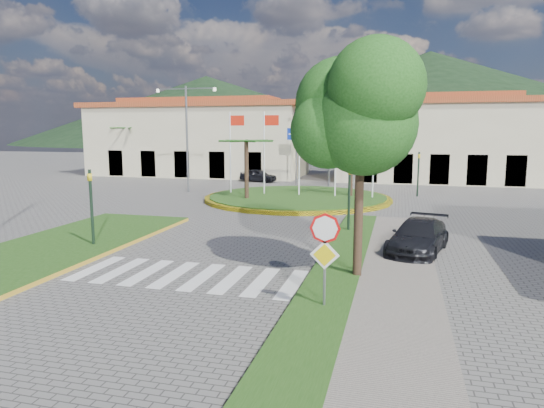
% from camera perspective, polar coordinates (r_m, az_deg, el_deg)
% --- Properties ---
extents(ground, '(160.00, 160.00, 0.00)m').
position_cam_1_polar(ground, '(13.08, -17.69, -13.02)').
color(ground, slate).
rests_on(ground, ground).
extents(sidewalk_right, '(4.00, 28.00, 0.15)m').
position_cam_1_polar(sidewalk_right, '(13.07, 11.02, -12.42)').
color(sidewalk_right, gray).
rests_on(sidewalk_right, ground).
extents(verge_right, '(1.60, 28.00, 0.18)m').
position_cam_1_polar(verge_right, '(13.18, 5.70, -12.04)').
color(verge_right, '#214A15').
rests_on(verge_right, ground).
extents(median_left, '(5.00, 14.00, 0.18)m').
position_cam_1_polar(median_left, '(21.39, -23.87, -4.63)').
color(median_left, '#214A15').
rests_on(median_left, ground).
extents(crosswalk, '(8.00, 3.00, 0.01)m').
position_cam_1_polar(crosswalk, '(16.38, -10.13, -8.26)').
color(crosswalk, silver).
rests_on(crosswalk, ground).
extents(roundabout_island, '(12.70, 12.70, 6.00)m').
position_cam_1_polar(roundabout_island, '(33.19, 3.01, 0.77)').
color(roundabout_island, yellow).
rests_on(roundabout_island, ground).
extents(stop_sign, '(0.80, 0.11, 2.65)m').
position_cam_1_polar(stop_sign, '(12.63, 6.24, -4.90)').
color(stop_sign, slate).
rests_on(stop_sign, ground).
extents(deciduous_tree, '(3.60, 3.60, 6.80)m').
position_cam_1_polar(deciduous_tree, '(15.23, 10.46, 10.17)').
color(deciduous_tree, black).
rests_on(deciduous_tree, ground).
extents(traffic_light_left, '(0.15, 0.18, 3.20)m').
position_cam_1_polar(traffic_light_left, '(20.68, -20.50, 0.35)').
color(traffic_light_left, black).
rests_on(traffic_light_left, ground).
extents(traffic_light_right, '(0.15, 0.18, 3.20)m').
position_cam_1_polar(traffic_light_right, '(22.47, 9.07, 1.42)').
color(traffic_light_right, black).
rests_on(traffic_light_right, ground).
extents(traffic_light_far, '(0.18, 0.15, 3.20)m').
position_cam_1_polar(traffic_light_far, '(36.31, 16.84, 3.90)').
color(traffic_light_far, black).
rests_on(traffic_light_far, ground).
extents(direction_sign_west, '(1.60, 0.14, 5.20)m').
position_cam_1_polar(direction_sign_west, '(42.08, 2.87, 7.04)').
color(direction_sign_west, slate).
rests_on(direction_sign_west, ground).
extents(direction_sign_east, '(1.60, 0.14, 5.20)m').
position_cam_1_polar(direction_sign_east, '(41.33, 9.72, 6.90)').
color(direction_sign_east, slate).
rests_on(direction_sign_east, ground).
extents(street_lamp_centre, '(4.80, 0.16, 8.00)m').
position_cam_1_polar(street_lamp_centre, '(40.58, 6.79, 8.29)').
color(street_lamp_centre, slate).
rests_on(street_lamp_centre, ground).
extents(street_lamp_west, '(4.80, 0.16, 8.00)m').
position_cam_1_polar(street_lamp_west, '(37.61, -9.98, 8.19)').
color(street_lamp_west, slate).
rests_on(street_lamp_west, ground).
extents(building_left, '(23.32, 9.54, 8.05)m').
position_cam_1_polar(building_left, '(52.44, -8.54, 7.69)').
color(building_left, '#C4BB94').
rests_on(building_left, ground).
extents(building_right, '(19.08, 9.54, 8.05)m').
position_cam_1_polar(building_right, '(48.30, 18.86, 7.25)').
color(building_right, '#C4BB94').
rests_on(building_right, ground).
extents(hill_far_west, '(140.00, 140.00, 22.00)m').
position_cam_1_polar(hill_far_west, '(162.48, -7.69, 10.84)').
color(hill_far_west, black).
rests_on(hill_far_west, ground).
extents(hill_far_mid, '(180.00, 180.00, 30.00)m').
position_cam_1_polar(hill_far_mid, '(170.69, 17.93, 11.74)').
color(hill_far_mid, black).
rests_on(hill_far_mid, ground).
extents(hill_near_back, '(110.00, 110.00, 16.00)m').
position_cam_1_polar(hill_near_back, '(141.21, 8.11, 9.95)').
color(hill_near_back, black).
rests_on(hill_near_back, ground).
extents(white_van, '(5.07, 3.74, 1.28)m').
position_cam_1_polar(white_van, '(51.33, -9.75, 3.99)').
color(white_van, silver).
rests_on(white_van, ground).
extents(car_dark_a, '(3.71, 2.21, 1.18)m').
position_cam_1_polar(car_dark_a, '(44.85, -1.63, 3.39)').
color(car_dark_a, black).
rests_on(car_dark_a, ground).
extents(car_dark_b, '(3.35, 2.32, 1.05)m').
position_cam_1_polar(car_dark_b, '(46.40, 10.00, 3.35)').
color(car_dark_b, black).
rests_on(car_dark_b, ground).
extents(car_side_right, '(2.81, 4.77, 1.30)m').
position_cam_1_polar(car_side_right, '(19.68, 16.84, -3.70)').
color(car_side_right, black).
rests_on(car_side_right, ground).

